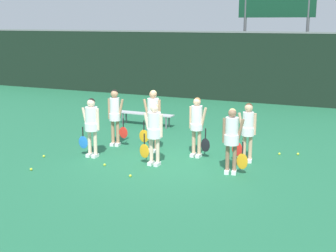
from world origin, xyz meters
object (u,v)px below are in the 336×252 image
player_5 (197,122)px  tennis_ball_1 (279,154)px  player_6 (248,128)px  player_4 (153,115)px  player_0 (91,122)px  tennis_ball_5 (105,165)px  tennis_ball_7 (31,169)px  tennis_ball_2 (90,140)px  player_3 (115,113)px  tennis_ball_3 (130,176)px  tennis_ball_4 (44,156)px  tennis_ball_6 (240,152)px  player_1 (154,129)px  scoreboard (276,8)px  bench_courtside (146,115)px  tennis_ball_0 (298,154)px  player_2 (232,136)px

player_5 → tennis_ball_1: player_5 is taller
player_6 → player_4: bearing=173.0°
player_0 → tennis_ball_5: player_0 is taller
player_0 → tennis_ball_7: size_ratio=24.30×
player_5 → tennis_ball_2: player_5 is taller
player_3 → player_4: bearing=-16.5°
player_4 → tennis_ball_5: 2.13m
tennis_ball_3 → tennis_ball_4: 3.06m
player_4 → player_5: player_4 is taller
player_3 → player_4: player_4 is taller
player_0 → tennis_ball_6: size_ratio=24.10×
player_4 → tennis_ball_1: 3.77m
player_6 → player_0: bearing=-171.9°
player_1 → tennis_ball_6: 2.84m
scoreboard → tennis_ball_7: bearing=-104.1°
bench_courtside → tennis_ball_3: bearing=-66.5°
tennis_ball_4 → bench_courtside: bearing=80.6°
tennis_ball_1 → tennis_ball_6: bearing=-164.7°
player_0 → tennis_ball_7: (-0.75, -1.70, -0.95)m
player_6 → tennis_ball_0: (1.18, 1.20, -0.91)m
bench_courtside → player_5: 4.35m
player_2 → tennis_ball_5: 3.43m
player_1 → tennis_ball_4: (-3.13, -0.61, -0.94)m
tennis_ball_3 → tennis_ball_4: bearing=170.3°
tennis_ball_0 → bench_courtside: bearing=163.3°
tennis_ball_3 → tennis_ball_6: size_ratio=0.95×
player_2 → tennis_ball_5: player_2 is taller
tennis_ball_3 → bench_courtside: bearing=112.8°
player_3 → player_5: player_3 is taller
bench_courtside → tennis_ball_3: 5.76m
bench_courtside → player_3: bearing=-81.1°
player_1 → tennis_ball_6: player_1 is taller
player_4 → tennis_ball_6: (2.36, 0.84, -1.04)m
tennis_ball_0 → tennis_ball_5: size_ratio=1.10×
player_1 → tennis_ball_7: player_1 is taller
player_3 → tennis_ball_4: player_3 is taller
tennis_ball_5 → bench_courtside: bearing=103.8°
tennis_ball_0 → tennis_ball_3: (-3.45, -3.61, -0.00)m
tennis_ball_1 → tennis_ball_4: bearing=-154.0°
bench_courtside → tennis_ball_4: bench_courtside is taller
tennis_ball_3 → player_4: bearing=101.8°
scoreboard → player_6: (1.45, -10.46, -3.38)m
player_6 → tennis_ball_4: bearing=-169.7°
player_5 → tennis_ball_3: (-0.87, -2.30, -0.96)m
scoreboard → bench_courtside: 9.04m
tennis_ball_0 → tennis_ball_5: (-4.49, -3.09, -0.00)m
player_2 → player_4: 2.84m
scoreboard → player_3: (-2.64, -10.42, -3.30)m
player_6 → tennis_ball_0: player_6 is taller
player_0 → tennis_ball_7: bearing=-114.2°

